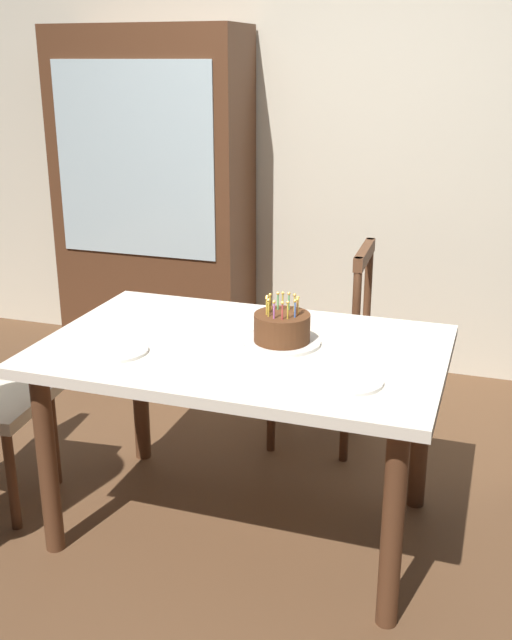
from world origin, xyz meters
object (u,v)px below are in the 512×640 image
plate_near_celebrant (117,351)px  chair_spindle_back (323,349)px  plate_far_side (243,323)px  dining_table (243,370)px  birthday_cake (282,330)px  china_cabinet (154,199)px  plate_near_guest (349,381)px

plate_near_celebrant → chair_spindle_back: 1.15m
plate_far_side → dining_table: bearing=-71.0°
plate_near_celebrant → chair_spindle_back: chair_spindle_back is taller
plate_far_side → birthday_cake: bearing=-37.1°
dining_table → plate_near_celebrant: size_ratio=6.51×
plate_near_celebrant → china_cabinet: china_cabinet is taller
birthday_cake → plate_near_guest: bearing=-41.3°
china_cabinet → plate_near_guest: bearing=-49.1°
dining_table → chair_spindle_back: (0.11, 0.78, -0.20)m
dining_table → plate_near_celebrant: plate_near_celebrant is taller
plate_far_side → china_cabinet: china_cabinet is taller
china_cabinet → chair_spindle_back: bearing=-32.6°
plate_near_celebrant → plate_near_guest: 0.82m
plate_near_guest → china_cabinet: china_cabinet is taller
chair_spindle_back → china_cabinet: china_cabinet is taller
plate_near_celebrant → china_cabinet: (-0.71, 1.77, 0.19)m
plate_near_celebrant → plate_far_side: 0.53m
chair_spindle_back → birthday_cake: bearing=-88.6°
birthday_cake → plate_near_celebrant: bearing=-153.2°
birthday_cake → plate_near_celebrant: birthday_cake is taller
dining_table → chair_spindle_back: chair_spindle_back is taller
dining_table → chair_spindle_back: 0.82m
birthday_cake → chair_spindle_back: (-0.02, 0.73, -0.35)m
plate_far_side → china_cabinet: bearing=127.3°
plate_near_guest → china_cabinet: size_ratio=0.12×
dining_table → plate_near_guest: plate_near_guest is taller
chair_spindle_back → plate_far_side: bearing=-107.7°
dining_table → plate_near_guest: 0.49m
chair_spindle_back → plate_near_guest: bearing=-72.2°
plate_far_side → plate_near_guest: size_ratio=1.00×
dining_table → plate_far_side: (-0.07, 0.21, 0.10)m
plate_near_celebrant → plate_near_guest: (0.82, 0.00, 0.00)m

